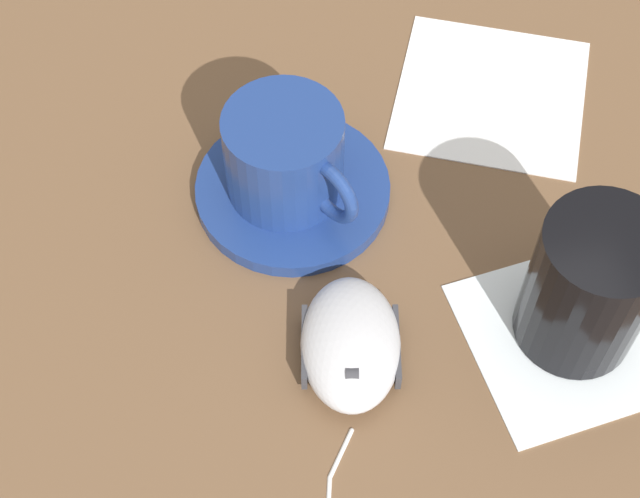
% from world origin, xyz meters
% --- Properties ---
extents(ground_plane, '(3.00, 3.00, 0.00)m').
position_xyz_m(ground_plane, '(0.00, 0.00, 0.00)').
color(ground_plane, brown).
extents(saucer, '(0.15, 0.15, 0.01)m').
position_xyz_m(saucer, '(-0.06, 0.06, 0.01)').
color(saucer, navy).
rests_on(saucer, ground).
extents(coffee_cup, '(0.09, 0.11, 0.07)m').
position_xyz_m(coffee_cup, '(-0.07, 0.06, 0.05)').
color(coffee_cup, navy).
rests_on(coffee_cup, saucer).
extents(computer_mouse, '(0.09, 0.12, 0.04)m').
position_xyz_m(computer_mouse, '(-0.05, -0.09, 0.02)').
color(computer_mouse, silver).
rests_on(computer_mouse, ground).
extents(napkin_under_glass, '(0.15, 0.15, 0.00)m').
position_xyz_m(napkin_under_glass, '(0.10, -0.11, 0.00)').
color(napkin_under_glass, white).
rests_on(napkin_under_glass, ground).
extents(drinking_glass, '(0.08, 0.08, 0.11)m').
position_xyz_m(drinking_glass, '(0.11, -0.10, 0.06)').
color(drinking_glass, black).
rests_on(drinking_glass, napkin_under_glass).
extents(napkin_spare, '(0.20, 0.20, 0.00)m').
position_xyz_m(napkin_spare, '(0.12, 0.12, 0.00)').
color(napkin_spare, white).
rests_on(napkin_spare, ground).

